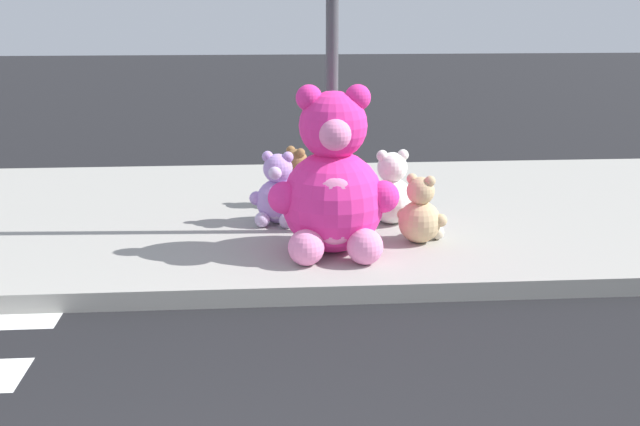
# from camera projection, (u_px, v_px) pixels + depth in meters

# --- Properties ---
(sidewalk) EXTENTS (28.00, 4.40, 0.15)m
(sidewalk) POSITION_uv_depth(u_px,v_px,m) (226.00, 217.00, 7.74)
(sidewalk) COLOR #9E9B93
(sidewalk) RESTS_ON ground_plane
(sign_pole) EXTENTS (0.56, 0.11, 3.20)m
(sign_pole) POSITION_uv_depth(u_px,v_px,m) (332.00, 42.00, 6.57)
(sign_pole) COLOR #4C4C51
(sign_pole) RESTS_ON sidewalk
(plush_pink_large) EXTENTS (1.08, 0.94, 1.40)m
(plush_pink_large) POSITION_uv_depth(u_px,v_px,m) (333.00, 187.00, 6.30)
(plush_pink_large) COLOR #F22D93
(plush_pink_large) RESTS_ON sidewalk
(plush_brown) EXTENTS (0.44, 0.42, 0.61)m
(plush_brown) POSITION_uv_depth(u_px,v_px,m) (294.00, 182.00, 7.84)
(plush_brown) COLOR olive
(plush_brown) RESTS_ON sidewalk
(plush_white) EXTENTS (0.54, 0.49, 0.71)m
(plush_white) POSITION_uv_depth(u_px,v_px,m) (391.00, 193.00, 7.23)
(plush_white) COLOR white
(plush_white) RESTS_ON sidewalk
(plush_tan) EXTENTS (0.42, 0.44, 0.61)m
(plush_tan) POSITION_uv_depth(u_px,v_px,m) (421.00, 215.00, 6.66)
(plush_tan) COLOR tan
(plush_tan) RESTS_ON sidewalk
(plush_lavender) EXTENTS (0.52, 0.49, 0.69)m
(plush_lavender) POSITION_uv_depth(u_px,v_px,m) (278.00, 195.00, 7.21)
(plush_lavender) COLOR #B28CD8
(plush_lavender) RESTS_ON sidewalk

